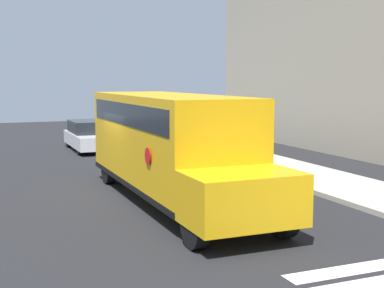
{
  "coord_description": "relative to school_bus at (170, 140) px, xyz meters",
  "views": [
    {
      "loc": [
        16.26,
        -4.67,
        3.57
      ],
      "look_at": [
        2.14,
        1.12,
        1.71
      ],
      "focal_mm": 50.0,
      "sensor_mm": 36.0,
      "label": 1
    }
  ],
  "objects": [
    {
      "name": "parked_car",
      "position": [
        -12.19,
        0.06,
        -1.06
      ],
      "size": [
        4.75,
        1.78,
        1.48
      ],
      "color": "silver",
      "rests_on": "ground"
    },
    {
      "name": "sidewalk_strip",
      "position": [
        -1.63,
        5.88,
        -1.71
      ],
      "size": [
        44.0,
        3.0,
        0.15
      ],
      "color": "#B2ADA3",
      "rests_on": "ground"
    },
    {
      "name": "ground_plane",
      "position": [
        -1.63,
        -0.62,
        -1.79
      ],
      "size": [
        60.0,
        60.0,
        0.0
      ],
      "primitive_type": "plane",
      "color": "black"
    },
    {
      "name": "school_bus",
      "position": [
        0.0,
        0.0,
        0.0
      ],
      "size": [
        9.81,
        2.57,
        3.11
      ],
      "color": "#EAA80F",
      "rests_on": "ground"
    }
  ]
}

